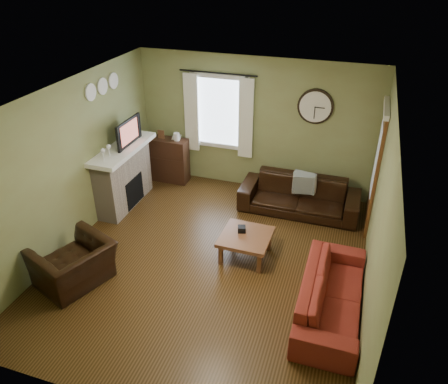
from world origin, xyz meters
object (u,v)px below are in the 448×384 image
(bookshelf, at_px, (169,160))
(sofa_red, at_px, (332,294))
(coffee_table, at_px, (246,246))
(armchair, at_px, (74,264))
(sofa_brown, at_px, (299,196))

(bookshelf, bearing_deg, sofa_red, -37.74)
(bookshelf, height_order, coffee_table, bookshelf)
(armchair, bearing_deg, coffee_table, 142.84)
(sofa_brown, distance_m, coffee_table, 1.72)
(armchair, bearing_deg, bookshelf, -158.76)
(sofa_brown, height_order, armchair, armchair)
(bookshelf, distance_m, sofa_red, 4.54)
(armchair, height_order, coffee_table, armchair)
(sofa_brown, distance_m, armchair, 4.04)
(sofa_red, bearing_deg, armchair, 98.97)
(sofa_brown, relative_size, armchair, 2.13)
(sofa_brown, relative_size, sofa_red, 1.07)
(sofa_brown, bearing_deg, sofa_red, -70.76)
(sofa_red, relative_size, armchair, 1.99)
(bookshelf, xyz_separation_m, armchair, (0.01, -3.34, -0.13))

